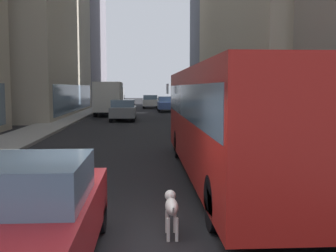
# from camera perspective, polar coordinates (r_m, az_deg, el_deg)

# --- Properties ---
(ground_plane) EXTENTS (120.00, 120.00, 0.00)m
(ground_plane) POSITION_cam_1_polar(r_m,az_deg,el_deg) (41.40, -3.93, 1.83)
(ground_plane) COLOR black
(sidewalk_left) EXTENTS (2.40, 110.00, 0.15)m
(sidewalk_left) POSITION_cam_1_polar(r_m,az_deg,el_deg) (41.84, -11.77, 1.87)
(sidewalk_left) COLOR gray
(sidewalk_left) RESTS_ON ground
(sidewalk_right) EXTENTS (2.40, 110.00, 0.15)m
(sidewalk_right) POSITION_cam_1_polar(r_m,az_deg,el_deg) (41.73, 3.92, 1.96)
(sidewalk_right) COLOR gray
(sidewalk_right) RESTS_ON ground
(building_left_far) EXTENTS (11.70, 21.23, 19.12)m
(building_left_far) POSITION_cam_1_polar(r_m,az_deg,el_deg) (63.28, -14.87, 11.55)
(building_left_far) COLOR slate
(building_left_far) RESTS_ON ground
(transit_bus) EXTENTS (2.78, 11.53, 3.05)m
(transit_bus) POSITION_cam_1_polar(r_m,az_deg,el_deg) (11.47, 8.70, 1.48)
(transit_bus) COLOR red
(transit_bus) RESTS_ON ground
(car_grey_wagon) EXTENTS (1.90, 4.32, 1.62)m
(car_grey_wagon) POSITION_cam_1_polar(r_m,az_deg,el_deg) (31.84, -6.27, 2.24)
(car_grey_wagon) COLOR slate
(car_grey_wagon) RESTS_ON ground
(car_red_coupe) EXTENTS (1.83, 3.98, 1.62)m
(car_red_coupe) POSITION_cam_1_polar(r_m,az_deg,el_deg) (5.94, -19.30, -11.79)
(car_red_coupe) COLOR red
(car_red_coupe) RESTS_ON ground
(car_blue_hatchback) EXTENTS (1.83, 4.18, 1.62)m
(car_blue_hatchback) POSITION_cam_1_polar(r_m,az_deg,el_deg) (43.64, -0.23, 3.10)
(car_blue_hatchback) COLOR #4C6BB7
(car_blue_hatchback) RESTS_ON ground
(car_silver_sedan) EXTENTS (1.80, 4.54, 1.62)m
(car_silver_sedan) POSITION_cam_1_polar(r_m,az_deg,el_deg) (50.94, -7.00, 3.39)
(car_silver_sedan) COLOR #B7BABF
(car_silver_sedan) RESTS_ON ground
(car_white_van) EXTENTS (1.88, 4.40, 1.62)m
(car_white_van) POSITION_cam_1_polar(r_m,az_deg,el_deg) (51.81, -2.50, 3.46)
(car_white_van) COLOR silver
(car_white_van) RESTS_ON ground
(box_truck) EXTENTS (2.30, 7.50, 3.05)m
(box_truck) POSITION_cam_1_polar(r_m,az_deg,el_deg) (38.50, -8.17, 4.01)
(box_truck) COLOR silver
(box_truck) RESTS_ON ground
(dalmatian_dog) EXTENTS (0.22, 0.96, 0.72)m
(dalmatian_dog) POSITION_cam_1_polar(r_m,az_deg,el_deg) (7.14, 0.48, -11.16)
(dalmatian_dog) COLOR white
(dalmatian_dog) RESTS_ON ground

